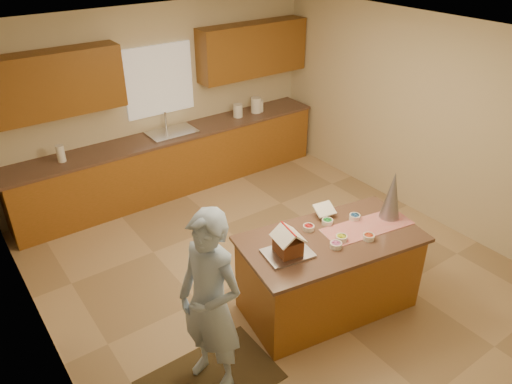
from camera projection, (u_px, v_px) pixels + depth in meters
floor at (272, 268)px, 5.93m from camera, size 5.50×5.50×0.00m
ceiling at (277, 40)px, 4.59m from camera, size 5.50×5.50×0.00m
wall_back at (160, 100)px, 7.20m from camera, size 5.50×5.50×0.00m
wall_left at (32, 250)px, 3.99m from camera, size 5.50×5.50×0.00m
wall_right at (423, 119)px, 6.53m from camera, size 5.50×5.50×0.00m
stone_accent at (67, 314)px, 3.48m from camera, size 0.00×2.50×2.50m
window_curtain at (159, 80)px, 7.03m from camera, size 1.05×0.03×1.00m
back_counter_base at (175, 163)px, 7.44m from camera, size 4.80×0.60×0.88m
back_counter_top at (172, 135)px, 7.21m from camera, size 4.85×0.63×0.04m
upper_cabinet_left at (48, 85)px, 6.01m from camera, size 1.85×0.35×0.80m
upper_cabinet_right at (253, 50)px, 7.59m from camera, size 1.85×0.35×0.80m
sink at (172, 135)px, 7.21m from camera, size 0.70×0.45×0.12m
faucet at (166, 121)px, 7.26m from camera, size 0.03×0.03×0.28m
island_base at (328, 274)px, 5.15m from camera, size 1.88×1.16×0.86m
island_top at (332, 239)px, 4.93m from camera, size 1.97×1.25×0.04m
table_runner at (367, 227)px, 5.09m from camera, size 1.02×0.51×0.01m
baking_tray at (288, 253)px, 4.67m from camera, size 0.50×0.40×0.02m
cookbook at (324, 209)px, 5.22m from camera, size 0.24×0.20×0.09m
tinsel_tree at (392, 195)px, 5.12m from camera, size 0.25×0.25×0.54m
rug at (210, 380)px, 4.50m from camera, size 1.20×0.78×0.01m
boy at (211, 304)px, 4.08m from camera, size 0.59×0.74×1.77m
canister_a at (238, 111)px, 7.74m from camera, size 0.15×0.15×0.21m
canister_b at (256, 105)px, 7.91m from camera, size 0.17×0.17×0.24m
canister_c at (259, 106)px, 7.96m from camera, size 0.13×0.13×0.19m
paper_towel at (61, 154)px, 6.33m from camera, size 0.10×0.10×0.23m
gingerbread_house at (288, 244)px, 4.61m from camera, size 0.31×0.31×0.28m
candy_bowls at (339, 231)px, 4.98m from camera, size 0.65×0.59×0.05m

